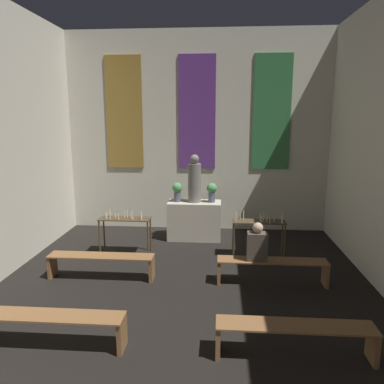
# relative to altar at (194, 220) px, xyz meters

# --- Properties ---
(wall_back) EXTENTS (7.05, 0.16, 5.17)m
(wall_back) POSITION_rel_altar_xyz_m (0.00, 0.97, 2.14)
(wall_back) COLOR beige
(wall_back) RESTS_ON ground_plane
(altar) EXTENTS (1.30, 0.63, 0.94)m
(altar) POSITION_rel_altar_xyz_m (0.00, 0.00, 0.00)
(altar) COLOR #BCB29E
(altar) RESTS_ON ground_plane
(statue) EXTENTS (0.32, 0.32, 1.17)m
(statue) POSITION_rel_altar_xyz_m (0.00, 0.00, 1.00)
(statue) COLOR slate
(statue) RESTS_ON altar
(flower_vase_left) EXTENTS (0.25, 0.25, 0.47)m
(flower_vase_left) POSITION_rel_altar_xyz_m (-0.42, 0.00, 0.75)
(flower_vase_left) COLOR #4C5666
(flower_vase_left) RESTS_ON altar
(flower_vase_right) EXTENTS (0.25, 0.25, 0.47)m
(flower_vase_right) POSITION_rel_altar_xyz_m (0.42, 0.00, 0.75)
(flower_vase_right) COLOR #4C5666
(flower_vase_right) RESTS_ON altar
(candle_rack_left) EXTENTS (1.13, 0.38, 1.00)m
(candle_rack_left) POSITION_rel_altar_xyz_m (-1.47, -1.11, 0.20)
(candle_rack_left) COLOR #473823
(candle_rack_left) RESTS_ON ground_plane
(candle_rack_right) EXTENTS (1.13, 0.38, 1.00)m
(candle_rack_right) POSITION_rel_altar_xyz_m (1.47, -1.11, 0.20)
(candle_rack_right) COLOR #473823
(candle_rack_right) RESTS_ON ground_plane
(pew_second_left) EXTENTS (1.97, 0.36, 0.46)m
(pew_second_left) POSITION_rel_altar_xyz_m (-1.58, -4.62, -0.14)
(pew_second_left) COLOR brown
(pew_second_left) RESTS_ON ground_plane
(pew_second_right) EXTENTS (1.97, 0.36, 0.46)m
(pew_second_right) POSITION_rel_altar_xyz_m (1.58, -4.62, -0.14)
(pew_second_right) COLOR brown
(pew_second_right) RESTS_ON ground_plane
(pew_back_left) EXTENTS (1.97, 0.36, 0.46)m
(pew_back_left) POSITION_rel_altar_xyz_m (-1.58, -2.48, -0.14)
(pew_back_left) COLOR brown
(pew_back_left) RESTS_ON ground_plane
(pew_back_right) EXTENTS (1.97, 0.36, 0.46)m
(pew_back_right) POSITION_rel_altar_xyz_m (1.58, -2.48, -0.14)
(pew_back_right) COLOR brown
(pew_back_right) RESTS_ON ground_plane
(person_seated) EXTENTS (0.36, 0.24, 0.70)m
(person_seated) POSITION_rel_altar_xyz_m (1.30, -2.48, 0.29)
(person_seated) COLOR #4C4238
(person_seated) RESTS_ON pew_back_right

